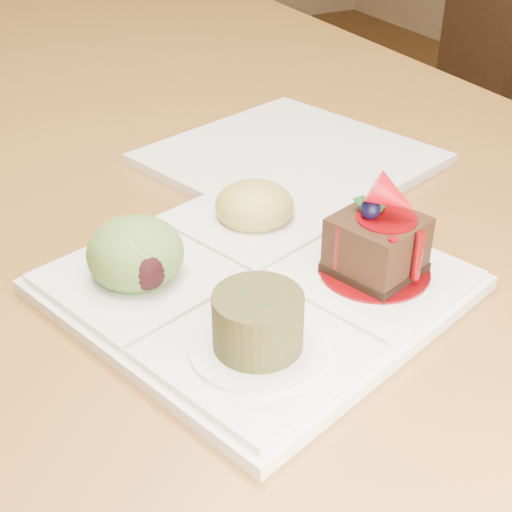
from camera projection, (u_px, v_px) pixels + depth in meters
name	position (u px, v px, depth m)	size (l,w,h in m)	color
ground	(156.00, 466.00, 1.41)	(6.00, 6.00, 0.00)	#533517
dining_table	(121.00, 145.00, 1.04)	(1.00, 1.80, 0.75)	olive
chair_right	(431.00, 84.00, 1.70)	(0.56, 0.56, 0.96)	#311C10
sampler_plate	(250.00, 267.00, 0.60)	(0.37, 0.37, 0.11)	white
second_plate	(290.00, 159.00, 0.83)	(0.27, 0.27, 0.01)	white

